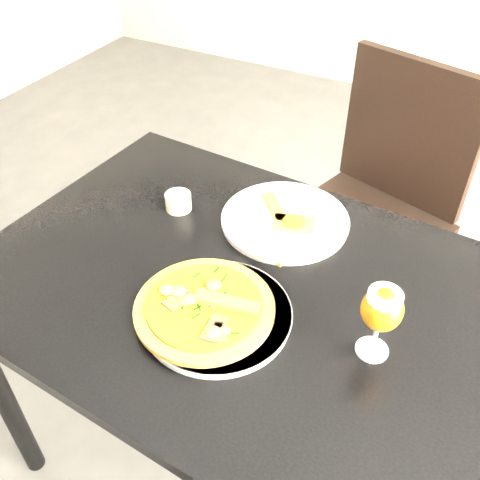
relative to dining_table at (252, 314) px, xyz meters
The scene contains 9 objects.
dining_table is the anchor object (origin of this frame).
chair_far 0.69m from the dining_table, 82.24° to the left, with size 0.56×0.56×0.98m.
plate_main 0.15m from the dining_table, 101.97° to the right, with size 0.29×0.29×0.02m, color silver.
pizza 0.17m from the dining_table, 111.28° to the right, with size 0.28×0.28×0.03m.
plate_second 0.25m from the dining_table, 96.70° to the left, with size 0.30×0.30×0.02m, color silver.
crust_scraps 0.25m from the dining_table, 95.03° to the left, with size 0.17×0.13×0.01m.
loose_crust 0.14m from the dining_table, 102.46° to the left, with size 0.11×0.02×0.01m, color #975B24.
sauce_cup 0.34m from the dining_table, 151.27° to the left, with size 0.06×0.06×0.04m.
beer_glass 0.34m from the dining_table, ahead, with size 0.07×0.07×0.16m.
Camera 1 is at (0.38, -0.42, 1.55)m, focal length 40.00 mm.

